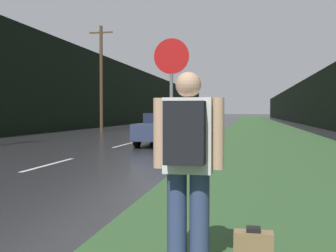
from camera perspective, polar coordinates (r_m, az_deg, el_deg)
The scene contains 14 objects.
grass_verge at distance 41.87m, azimuth 12.44°, elevation -0.09°, with size 6.00×240.00×0.02m, color #33562D.
lane_stripe_b at distance 11.93m, azimuth -15.76°, elevation -5.04°, with size 0.12×3.00×0.01m, color silver.
lane_stripe_c at distance 18.43m, azimuth -6.01°, elevation -2.55°, with size 0.12×3.00×0.01m, color silver.
lane_stripe_d at distance 25.20m, azimuth -1.43°, elevation -1.34°, with size 0.12×3.00×0.01m, color silver.
lane_stripe_e at distance 32.07m, azimuth 1.20°, elevation -0.65°, with size 0.12×3.00×0.01m, color silver.
lane_stripe_f at distance 38.99m, azimuth 2.90°, elevation -0.20°, with size 0.12×3.00×0.01m, color silver.
treeline_far_side at distance 53.96m, azimuth -5.31°, elevation 4.07°, with size 2.00×140.00×6.97m, color black.
treeline_near_side at distance 52.35m, azimuth 18.72°, elevation 3.03°, with size 2.00×140.00×5.11m, color black.
utility_pole_far at distance 32.43m, azimuth -9.04°, elevation 6.60°, with size 1.80×0.24×7.93m.
stop_sign at distance 8.41m, azimuth 0.46°, elevation 4.39°, with size 0.71×0.07×2.90m.
hitchhiker_with_backpack at distance 3.62m, azimuth 2.67°, elevation -4.60°, with size 0.62×0.42×1.78m.
suitcase at distance 3.95m, azimuth 11.49°, elevation -16.39°, with size 0.34×0.16×0.42m.
car_passing_near at distance 18.34m, azimuth -0.32°, elevation -0.33°, with size 1.99×4.68×1.38m.
delivery_truck at distance 71.22m, azimuth 5.00°, elevation 2.20°, with size 2.60×8.33×3.43m.
Camera 1 is at (5.29, -1.83, 1.43)m, focal length 45.00 mm.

